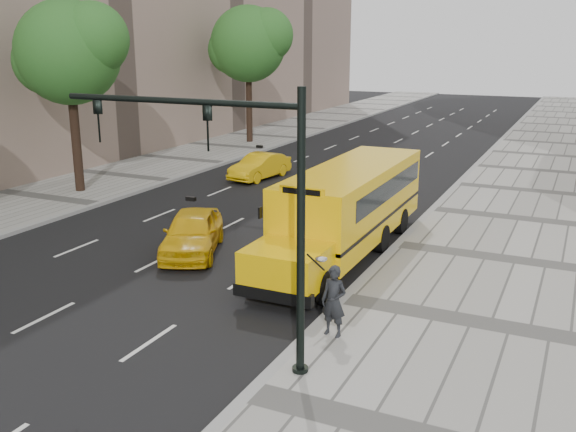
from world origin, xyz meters
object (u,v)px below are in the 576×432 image
at_px(school_bus, 350,203).
at_px(pedestrian, 334,301).
at_px(taxi_far, 260,166).
at_px(traffic_signal, 242,193).
at_px(tree_b, 70,52).
at_px(tree_c, 249,43).
at_px(taxi_near, 192,232).

relative_size(school_bus, pedestrian, 6.36).
bearing_deg(pedestrian, taxi_far, 129.68).
xyz_separation_m(school_bus, traffic_signal, (0.69, -8.92, 2.33)).
bearing_deg(tree_b, school_bus, -10.52).
xyz_separation_m(taxi_far, pedestrian, (10.71, -16.51, 0.38)).
bearing_deg(taxi_far, school_bus, -40.33).
height_order(taxi_far, pedestrian, pedestrian).
xyz_separation_m(tree_c, taxi_far, (6.29, -10.61, -6.38)).
distance_m(taxi_near, traffic_signal, 9.05).
height_order(school_bus, taxi_near, school_bus).
distance_m(tree_b, pedestrian, 20.38).
height_order(tree_c, taxi_near, tree_c).
distance_m(tree_c, taxi_far, 13.89).
relative_size(school_bus, traffic_signal, 1.81).
height_order(taxi_near, pedestrian, pedestrian).
bearing_deg(school_bus, taxi_far, 131.88).
bearing_deg(traffic_signal, tree_b, 143.15).
relative_size(tree_b, tree_c, 0.95).
relative_size(taxi_far, pedestrian, 2.28).
relative_size(tree_c, pedestrian, 5.32).
relative_size(tree_c, taxi_far, 2.34).
distance_m(taxi_near, taxi_far, 12.77).
xyz_separation_m(tree_b, tree_c, (0.01, 17.44, 0.30)).
height_order(tree_c, traffic_signal, tree_c).
bearing_deg(taxi_far, tree_b, -124.89).
height_order(school_bus, traffic_signal, traffic_signal).
bearing_deg(school_bus, tree_c, 126.40).
xyz_separation_m(taxi_near, pedestrian, (6.99, -4.29, 0.29)).
xyz_separation_m(tree_b, school_bus, (14.91, -2.77, -5.00)).
relative_size(tree_b, taxi_near, 2.04).
distance_m(tree_b, taxi_near, 12.86).
height_order(tree_b, taxi_near, tree_b).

